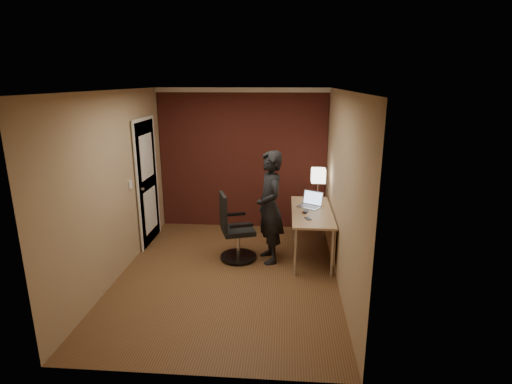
# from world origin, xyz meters

# --- Properties ---
(room) EXTENTS (4.00, 4.00, 4.00)m
(room) POSITION_xyz_m (-0.27, 1.54, 1.37)
(room) COLOR brown
(room) RESTS_ON ground
(desk) EXTENTS (0.60, 1.50, 0.73)m
(desk) POSITION_xyz_m (1.25, 0.72, 0.60)
(desk) COLOR tan
(desk) RESTS_ON ground
(desk_lamp) EXTENTS (0.22, 0.22, 0.54)m
(desk_lamp) POSITION_xyz_m (1.30, 1.23, 1.15)
(desk_lamp) COLOR silver
(desk_lamp) RESTS_ON desk
(laptop) EXTENTS (0.42, 0.39, 0.23)m
(laptop) POSITION_xyz_m (1.18, 0.93, 0.79)
(laptop) COLOR silver
(laptop) RESTS_ON desk
(mouse) EXTENTS (0.09, 0.11, 0.03)m
(mouse) POSITION_xyz_m (1.07, 0.60, 0.75)
(mouse) COLOR black
(mouse) RESTS_ON desk
(phone) EXTENTS (0.10, 0.13, 0.01)m
(phone) POSITION_xyz_m (1.10, 0.34, 0.73)
(phone) COLOR black
(phone) RESTS_ON desk
(office_chair) EXTENTS (0.58, 0.64, 1.01)m
(office_chair) POSITION_xyz_m (0.02, 0.49, 0.45)
(office_chair) COLOR black
(office_chair) RESTS_ON ground
(person) EXTENTS (0.57, 0.70, 1.67)m
(person) POSITION_xyz_m (0.56, 0.51, 0.83)
(person) COLOR black
(person) RESTS_ON ground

